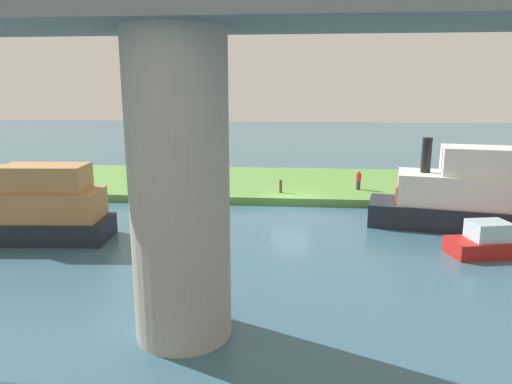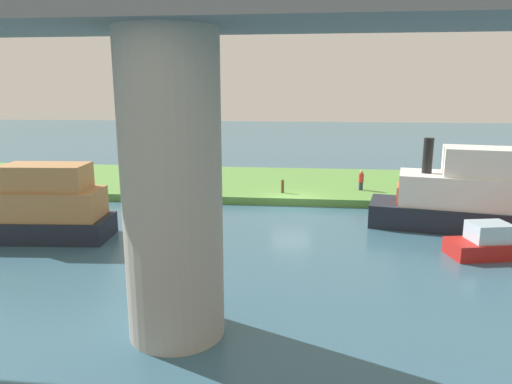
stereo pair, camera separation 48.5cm
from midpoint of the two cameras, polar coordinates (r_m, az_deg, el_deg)
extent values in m
plane|color=#386075|center=(30.35, 3.75, -1.71)|extent=(160.00, 160.00, 0.00)
cube|color=#5B9342|center=(36.15, 4.00, 1.00)|extent=(80.00, 12.00, 0.50)
cylinder|color=#9E998E|center=(13.80, -10.34, 0.16)|extent=(2.93, 2.93, 9.09)
cube|color=slate|center=(13.62, -11.18, 20.27)|extent=(55.06, 4.00, 0.50)
cylinder|color=#2D334C|center=(33.54, 12.01, 0.76)|extent=(0.29, 0.29, 0.55)
cylinder|color=red|center=(33.43, 12.05, 1.73)|extent=(0.49, 0.49, 0.60)
sphere|color=tan|center=(33.36, 12.09, 2.44)|extent=(0.24, 0.24, 0.24)
cylinder|color=brown|center=(31.82, 2.60, 0.71)|extent=(0.20, 0.20, 0.89)
cube|color=#1E232D|center=(27.76, 23.11, -2.72)|extent=(9.99, 5.05, 1.27)
cube|color=white|center=(27.50, 24.47, 0.21)|extent=(8.06, 4.35, 1.70)
cube|color=white|center=(27.35, 26.31, 3.37)|extent=(5.16, 3.34, 1.48)
cylinder|color=black|center=(26.98, 19.67, 4.28)|extent=(0.53, 0.53, 1.91)
cube|color=#D84C2D|center=(27.32, 18.01, -0.14)|extent=(2.05, 2.21, 0.95)
cube|color=red|center=(24.18, 27.17, -5.94)|extent=(4.95, 2.62, 0.73)
cube|color=silver|center=(23.62, 26.09, -4.26)|extent=(1.94, 1.66, 0.84)
cube|color=#1E232D|center=(26.29, -26.59, -4.07)|extent=(8.36, 3.35, 1.09)
cube|color=#B27F4C|center=(25.78, -25.97, -1.39)|extent=(6.71, 2.95, 1.45)
cube|color=#B27F4C|center=(25.24, -24.97, 1.60)|extent=(4.23, 2.38, 1.27)
cube|color=#1E232D|center=(27.73, -10.45, -2.61)|extent=(4.00, 1.42, 0.62)
cube|color=silver|center=(27.72, -11.56, -1.24)|extent=(1.44, 1.14, 0.71)
camera|label=1|loc=(0.24, -90.55, -0.12)|focal=32.66mm
camera|label=2|loc=(0.24, 89.45, 0.12)|focal=32.66mm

